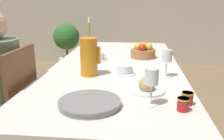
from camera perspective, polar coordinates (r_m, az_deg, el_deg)
name	(u,v)px	position (r m, az deg, el deg)	size (l,w,h in m)	color
dining_table	(116,76)	(1.93, 0.95, -1.34)	(0.94, 2.12, 0.75)	silver
chair_person_side	(8,118)	(1.75, -22.72, -10.14)	(0.42, 0.42, 0.95)	brown
red_pitcher	(89,57)	(1.63, -5.30, 3.05)	(0.14, 0.11, 0.25)	orange
wine_glass_water	(167,57)	(1.62, 12.42, 2.88)	(0.06, 0.06, 0.18)	white
wine_glass_juice	(152,79)	(1.16, 9.03, -2.02)	(0.06, 0.06, 0.18)	white
teacup_near_person	(125,71)	(1.67, 2.95, -0.12)	(0.15, 0.15, 0.06)	silver
teacup_across	(99,57)	(2.06, -3.07, 2.94)	(0.15, 0.15, 0.06)	silver
serving_tray	(90,103)	(1.18, -5.12, -7.56)	(0.29, 0.29, 0.03)	gray
bread_plate	(147,87)	(1.36, 7.94, -3.88)	(0.19, 0.19, 0.09)	silver
jam_jar_amber	(183,104)	(1.17, 15.96, -7.41)	(0.06, 0.06, 0.06)	#A81E1E
jam_jar_red	(187,98)	(1.24, 16.83, -6.10)	(0.06, 0.06, 0.06)	#A81E1E
fruit_bowl	(143,52)	(2.16, 7.10, 4.18)	(0.21, 0.21, 0.13)	#9E6B3D
candlestick_tall	(89,37)	(2.50, -5.21, 7.45)	(0.06, 0.06, 0.32)	olive
potted_plant	(67,41)	(4.54, -10.35, 6.44)	(0.46, 0.46, 0.83)	beige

